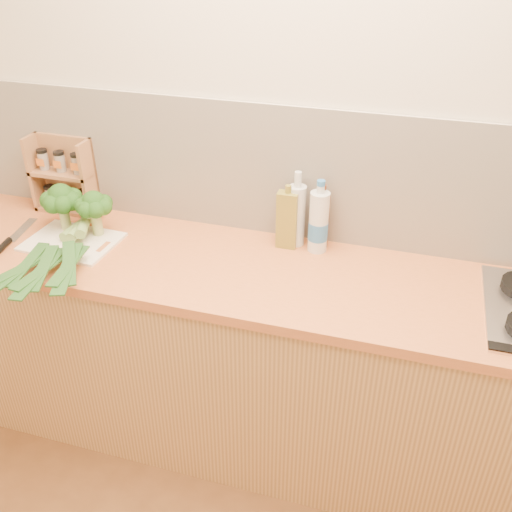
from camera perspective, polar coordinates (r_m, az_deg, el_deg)
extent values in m
plane|color=beige|center=(2.21, 4.38, 11.28)|extent=(3.50, 0.00, 3.50)
cube|color=silver|center=(2.25, 4.19, 8.08)|extent=(3.20, 0.02, 0.54)
cube|color=tan|center=(2.41, 1.93, -10.99)|extent=(3.20, 0.60, 0.86)
cube|color=#CE713C|center=(2.14, 2.15, -2.06)|extent=(3.20, 0.62, 0.04)
cube|color=white|center=(2.42, -17.90, 1.36)|extent=(0.37, 0.28, 0.01)
cylinder|color=#A0AB64|center=(2.50, -18.53, 3.49)|extent=(0.04, 0.04, 0.08)
sphere|color=#193C10|center=(2.45, -18.94, 5.69)|extent=(0.10, 0.10, 0.10)
sphere|color=#193C10|center=(2.43, -17.95, 5.22)|extent=(0.08, 0.08, 0.08)
sphere|color=#193C10|center=(2.47, -17.85, 5.64)|extent=(0.08, 0.08, 0.08)
sphere|color=#193C10|center=(2.50, -18.51, 5.82)|extent=(0.08, 0.08, 0.08)
sphere|color=#193C10|center=(2.50, -19.44, 5.63)|extent=(0.08, 0.08, 0.08)
sphere|color=#193C10|center=(2.47, -19.95, 5.22)|extent=(0.08, 0.08, 0.08)
sphere|color=#193C10|center=(2.43, -19.66, 4.88)|extent=(0.08, 0.08, 0.08)
sphere|color=#193C10|center=(2.42, -18.76, 4.88)|extent=(0.08, 0.08, 0.08)
cylinder|color=#A0AB64|center=(2.42, -15.60, 3.06)|extent=(0.04, 0.04, 0.09)
sphere|color=#193C10|center=(2.37, -15.95, 5.21)|extent=(0.09, 0.09, 0.09)
sphere|color=#193C10|center=(2.36, -15.01, 4.77)|extent=(0.07, 0.07, 0.07)
sphere|color=#193C10|center=(2.39, -14.95, 5.17)|extent=(0.07, 0.07, 0.07)
sphere|color=#193C10|center=(2.41, -15.60, 5.34)|extent=(0.07, 0.07, 0.07)
sphere|color=#193C10|center=(2.41, -16.46, 5.17)|extent=(0.07, 0.07, 0.07)
sphere|color=#193C10|center=(2.38, -16.90, 4.78)|extent=(0.07, 0.07, 0.07)
sphere|color=#193C10|center=(2.35, -16.59, 4.46)|extent=(0.07, 0.07, 0.07)
sphere|color=#193C10|center=(2.34, -15.74, 4.46)|extent=(0.07, 0.07, 0.07)
cylinder|color=white|center=(2.54, -15.95, 3.93)|extent=(0.05, 0.12, 0.04)
cylinder|color=#79A150|center=(2.45, -17.66, 2.56)|extent=(0.05, 0.15, 0.04)
cube|color=#1B4117|center=(2.26, -22.09, -0.98)|extent=(0.12, 0.30, 0.02)
cube|color=#1B4117|center=(2.25, -22.42, -1.19)|extent=(0.07, 0.34, 0.01)
cube|color=#1B4117|center=(2.26, -21.95, -0.76)|extent=(0.08, 0.28, 0.02)
cylinder|color=white|center=(2.52, -15.99, 4.17)|extent=(0.06, 0.13, 0.04)
cylinder|color=#79A150|center=(2.41, -17.28, 2.63)|extent=(0.06, 0.17, 0.04)
cube|color=#1B4117|center=(2.18, -20.60, -1.32)|extent=(0.06, 0.30, 0.02)
cube|color=#1B4117|center=(2.17, -20.85, -1.56)|extent=(0.09, 0.34, 0.01)
cube|color=#1B4117|center=(2.19, -20.50, -1.09)|extent=(0.13, 0.28, 0.02)
cylinder|color=white|center=(2.50, -16.38, 4.27)|extent=(0.08, 0.12, 0.04)
cylinder|color=#79A150|center=(2.39, -16.87, 2.90)|extent=(0.09, 0.15, 0.04)
cube|color=#1B4117|center=(2.14, -18.22, -0.87)|extent=(0.10, 0.30, 0.02)
cube|color=#1B4117|center=(2.12, -18.34, -1.12)|extent=(0.17, 0.34, 0.01)
cube|color=#1B4117|center=(2.15, -18.19, -0.64)|extent=(0.19, 0.26, 0.02)
cube|color=silver|center=(2.59, -22.34, 2.43)|extent=(0.07, 0.21, 0.00)
cylinder|color=black|center=(2.46, -24.16, 0.71)|extent=(0.05, 0.14, 0.03)
cube|color=#9E6643|center=(2.67, -18.26, 8.03)|extent=(0.28, 0.02, 0.33)
cube|color=#9E6643|center=(2.70, -18.20, 4.59)|extent=(0.28, 0.11, 0.02)
cube|color=#9E6643|center=(2.63, -18.81, 7.87)|extent=(0.28, 0.11, 0.02)
cube|color=#9E6643|center=(2.71, -21.09, 7.85)|extent=(0.02, 0.11, 0.33)
cube|color=#9E6643|center=(2.56, -16.32, 7.42)|extent=(0.02, 0.11, 0.33)
cylinder|color=gray|center=(2.72, -19.83, 5.65)|extent=(0.04, 0.04, 0.08)
cylinder|color=gray|center=(2.68, -18.37, 5.49)|extent=(0.04, 0.04, 0.08)
cylinder|color=gray|center=(2.63, -16.85, 5.31)|extent=(0.04, 0.04, 0.08)
cylinder|color=gray|center=(2.66, -20.49, 8.93)|extent=(0.04, 0.04, 0.08)
cylinder|color=gray|center=(2.61, -18.99, 8.82)|extent=(0.04, 0.04, 0.08)
cylinder|color=gray|center=(2.57, -17.43, 8.70)|extent=(0.04, 0.04, 0.08)
cube|color=olive|center=(2.23, 3.15, 3.61)|extent=(0.08, 0.05, 0.23)
cylinder|color=olive|center=(2.17, 3.25, 6.70)|extent=(0.02, 0.02, 0.03)
cylinder|color=silver|center=(2.25, 4.07, 4.04)|extent=(0.07, 0.07, 0.25)
cylinder|color=silver|center=(2.18, 4.22, 7.66)|extent=(0.03, 0.03, 0.06)
cylinder|color=#652E13|center=(2.25, 6.49, 3.41)|extent=(0.06, 0.06, 0.22)
cylinder|color=#652E13|center=(2.19, 6.70, 6.50)|extent=(0.03, 0.03, 0.05)
cylinder|color=silver|center=(2.21, 6.28, 3.40)|extent=(0.08, 0.08, 0.25)
cylinder|color=silver|center=(2.15, 6.49, 6.66)|extent=(0.03, 0.03, 0.03)
cylinder|color=#3170B8|center=(2.23, 6.22, 2.55)|extent=(0.08, 0.08, 0.07)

